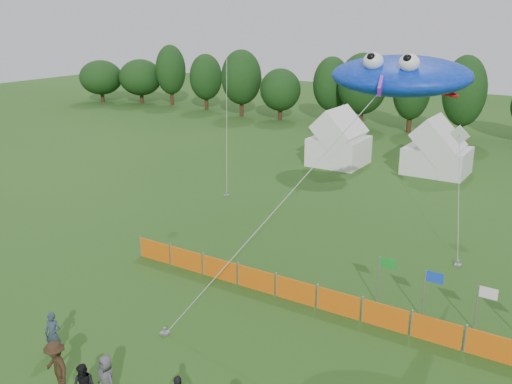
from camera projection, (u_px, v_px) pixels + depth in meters
The scene contains 11 objects.
treeline at pixel (495, 99), 52.97m from camera, with size 104.57×8.78×8.36m.
tent_left at pixel (339, 142), 45.99m from camera, with size 4.17×4.17×3.68m.
tent_right at pixel (437, 152), 43.44m from camera, with size 4.71×3.77×3.32m.
barrier_fence at pixel (338, 303), 23.35m from camera, with size 21.90×0.06×1.00m.
flag_row at pixel (510, 307), 21.20m from camera, with size 10.73×0.39×2.23m.
spectator_a at pixel (53, 334), 20.53m from camera, with size 0.60×0.40×1.65m, color #283743.
spectator_c at pixel (56, 367), 18.41m from camera, with size 1.20×0.69×1.86m, color #302013.
spectator_e at pixel (107, 379), 18.02m from camera, with size 0.80×0.52×1.64m, color #49474C.
stingray_kite at pixel (404, 75), 22.68m from camera, with size 9.01×15.34×10.52m.
small_kite_white at pixel (459, 167), 31.29m from camera, with size 2.76×6.75×5.80m.
small_kite_dark at pixel (227, 60), 38.69m from camera, with size 3.26×4.43×15.10m.
Camera 1 is at (11.36, -11.84, 11.91)m, focal length 40.00 mm.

